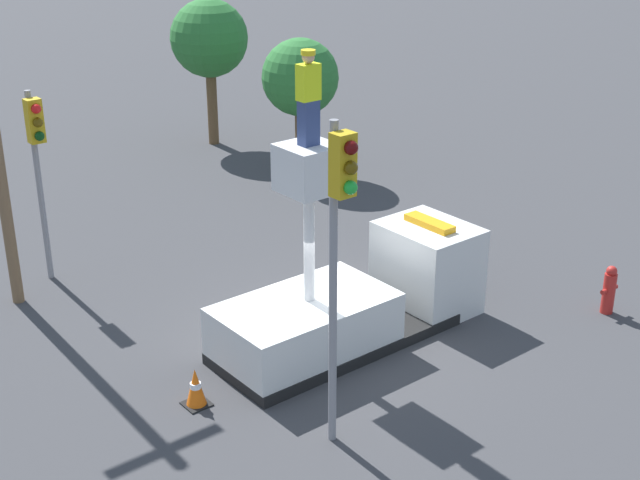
# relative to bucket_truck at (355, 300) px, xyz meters

# --- Properties ---
(ground_plane) EXTENTS (120.00, 120.00, 0.00)m
(ground_plane) POSITION_rel_bucket_truck_xyz_m (-0.48, 0.00, -0.85)
(ground_plane) COLOR #38383A
(bucket_truck) EXTENTS (6.07, 2.10, 4.42)m
(bucket_truck) POSITION_rel_bucket_truck_xyz_m (0.00, 0.00, 0.00)
(bucket_truck) COLOR black
(bucket_truck) RESTS_ON ground
(worker) EXTENTS (0.40, 0.26, 1.75)m
(worker) POSITION_rel_bucket_truck_xyz_m (-1.19, 0.00, 4.45)
(worker) COLOR navy
(worker) RESTS_ON bucket_truck
(traffic_light_pole) EXTENTS (0.34, 0.57, 5.68)m
(traffic_light_pole) POSITION_rel_bucket_truck_xyz_m (-2.69, -2.64, 3.16)
(traffic_light_pole) COLOR gray
(traffic_light_pole) RESTS_ON ground
(traffic_light_across) EXTENTS (0.34, 0.57, 4.58)m
(traffic_light_across) POSITION_rel_bucket_truck_xyz_m (-3.77, 6.64, 2.39)
(traffic_light_across) COLOR gray
(traffic_light_across) RESTS_ON ground
(fire_hydrant) EXTENTS (0.52, 0.28, 1.13)m
(fire_hydrant) POSITION_rel_bucket_truck_xyz_m (5.07, -2.71, -0.30)
(fire_hydrant) COLOR #B2231E
(fire_hydrant) RESTS_ON ground
(traffic_cone_rear) EXTENTS (0.47, 0.47, 0.75)m
(traffic_cone_rear) POSITION_rel_bucket_truck_xyz_m (-3.96, -0.13, -0.49)
(traffic_cone_rear) COLOR black
(traffic_cone_rear) RESTS_ON ground
(tree_left_bg) EXTENTS (2.67, 2.67, 5.06)m
(tree_left_bg) POSITION_rel_bucket_truck_xyz_m (5.38, 13.80, 2.83)
(tree_left_bg) COLOR brown
(tree_left_bg) RESTS_ON ground
(tree_right_bg) EXTENTS (2.41, 2.41, 4.31)m
(tree_right_bg) POSITION_rel_bucket_truck_xyz_m (5.81, 9.30, 2.20)
(tree_right_bg) COLOR brown
(tree_right_bg) RESTS_ON ground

